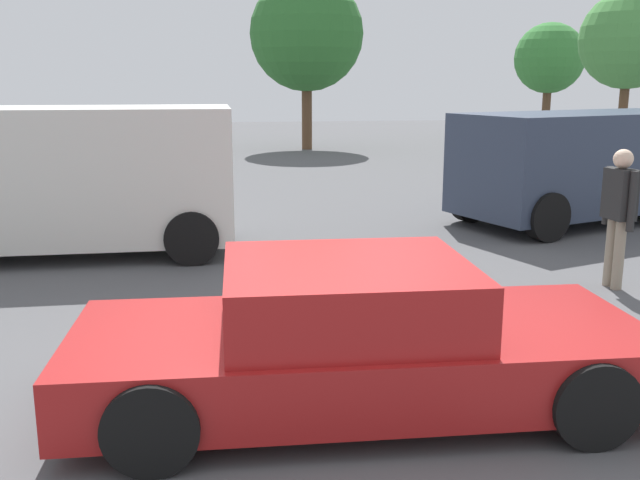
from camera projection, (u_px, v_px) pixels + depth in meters
ground_plane at (318, 411)px, 5.58m from camera, size 80.00×80.00×0.00m
sedan_foreground at (356, 340)px, 5.57m from camera, size 4.49×2.03×1.17m
van_white at (58, 176)px, 10.39m from camera, size 5.02×2.15×2.15m
suv_dark at (586, 162)px, 12.85m from camera, size 5.24×3.46×1.97m
pedestrian at (619, 206)px, 8.69m from camera, size 0.27×0.57×1.72m
tree_back_left at (629, 40)px, 22.55m from camera, size 3.09×3.09×5.33m
tree_back_center at (549, 59)px, 30.81m from camera, size 3.00×3.00×4.97m
tree_back_right at (307, 34)px, 25.94m from camera, size 4.13×4.13×6.25m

